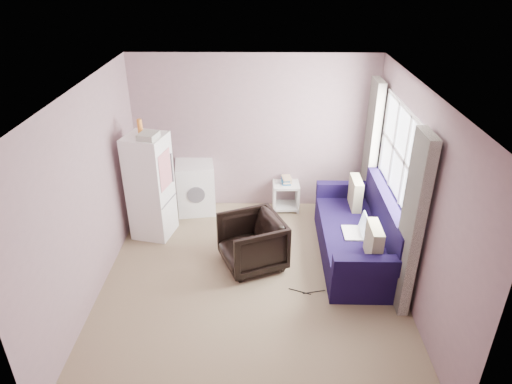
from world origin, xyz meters
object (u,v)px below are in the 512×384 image
(armchair, at_px, (252,240))
(fridge, at_px, (150,186))
(washing_machine, at_px, (196,186))
(side_table, at_px, (286,193))
(sofa, at_px, (362,236))

(armchair, xyz_separation_m, fridge, (-1.48, 0.78, 0.40))
(armchair, relative_size, washing_machine, 0.94)
(washing_machine, distance_m, side_table, 1.48)
(fridge, xyz_separation_m, sofa, (2.99, -0.58, -0.45))
(armchair, xyz_separation_m, side_table, (0.52, 1.57, -0.12))
(side_table, bearing_deg, sofa, -54.41)
(armchair, relative_size, sofa, 0.37)
(armchair, distance_m, side_table, 1.66)
(washing_machine, xyz_separation_m, sofa, (2.45, -1.30, -0.09))
(side_table, bearing_deg, armchair, -108.37)
(fridge, height_order, side_table, fridge)
(washing_machine, height_order, side_table, washing_machine)
(side_table, bearing_deg, fridge, -158.50)
(side_table, distance_m, sofa, 1.68)
(armchair, relative_size, side_table, 1.36)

